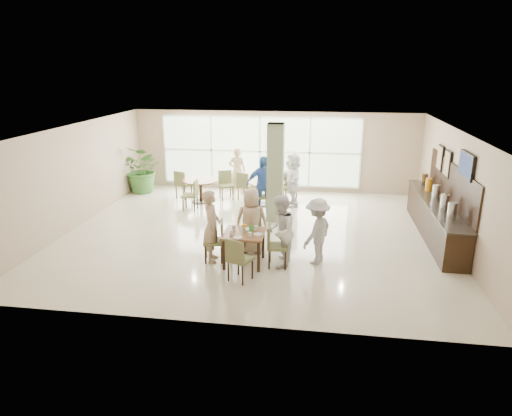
# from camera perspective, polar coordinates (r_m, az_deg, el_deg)

# --- Properties ---
(ground) EXTENTS (10.00, 10.00, 0.00)m
(ground) POSITION_cam_1_polar(r_m,az_deg,el_deg) (12.25, -0.10, -3.20)
(ground) COLOR beige
(ground) RESTS_ON ground
(room_shell) EXTENTS (10.00, 10.00, 10.00)m
(room_shell) POSITION_cam_1_polar(r_m,az_deg,el_deg) (11.76, -0.11, 4.59)
(room_shell) COLOR white
(room_shell) RESTS_ON ground
(window_bank) EXTENTS (7.00, 0.04, 7.00)m
(window_bank) POSITION_cam_1_polar(r_m,az_deg,el_deg) (16.21, 0.48, 7.08)
(window_bank) COLOR silver
(window_bank) RESTS_ON ground
(column) EXTENTS (0.45, 0.45, 2.80)m
(column) POSITION_cam_1_polar(r_m,az_deg,el_deg) (12.94, 2.44, 4.39)
(column) COLOR #697552
(column) RESTS_ON ground
(main_table) EXTENTS (0.91, 0.91, 0.75)m
(main_table) POSITION_cam_1_polar(r_m,az_deg,el_deg) (10.22, -1.50, -3.61)
(main_table) COLOR brown
(main_table) RESTS_ON ground
(round_table_left) EXTENTS (1.18, 1.18, 0.75)m
(round_table_left) POSITION_cam_1_polar(r_m,az_deg,el_deg) (15.02, -6.95, 2.94)
(round_table_left) COLOR brown
(round_table_left) RESTS_ON ground
(round_table_right) EXTENTS (1.19, 1.19, 0.75)m
(round_table_right) POSITION_cam_1_polar(r_m,az_deg,el_deg) (14.61, 1.42, 2.66)
(round_table_right) COLOR brown
(round_table_right) RESTS_ON ground
(chairs_main_table) EXTENTS (1.99, 2.09, 0.95)m
(chairs_main_table) POSITION_cam_1_polar(r_m,az_deg,el_deg) (10.26, -1.27, -4.58)
(chairs_main_table) COLOR olive
(chairs_main_table) RESTS_ON ground
(chairs_table_left) EXTENTS (2.05, 1.84, 0.95)m
(chairs_table_left) POSITION_cam_1_polar(r_m,az_deg,el_deg) (15.01, -7.00, 2.48)
(chairs_table_left) COLOR olive
(chairs_table_left) RESTS_ON ground
(chairs_table_right) EXTENTS (2.06, 1.77, 0.95)m
(chairs_table_right) POSITION_cam_1_polar(r_m,az_deg,el_deg) (14.71, 1.28, 2.30)
(chairs_table_right) COLOR olive
(chairs_table_right) RESTS_ON ground
(tabletop_clutter) EXTENTS (0.74, 0.75, 0.21)m
(tabletop_clutter) POSITION_cam_1_polar(r_m,az_deg,el_deg) (10.14, -1.38, -2.81)
(tabletop_clutter) COLOR white
(tabletop_clutter) RESTS_ON main_table
(buffet_counter) EXTENTS (0.64, 4.70, 1.95)m
(buffet_counter) POSITION_cam_1_polar(r_m,az_deg,el_deg) (12.79, 21.57, -0.95)
(buffet_counter) COLOR black
(buffet_counter) RESTS_ON ground
(wall_tv) EXTENTS (0.06, 1.00, 0.58)m
(wall_tv) POSITION_cam_1_polar(r_m,az_deg,el_deg) (11.42, 24.80, 4.88)
(wall_tv) COLOR black
(wall_tv) RESTS_ON ground
(framed_art_a) EXTENTS (0.05, 0.55, 0.70)m
(framed_art_a) POSITION_cam_1_polar(r_m,az_deg,el_deg) (12.99, 22.81, 5.13)
(framed_art_a) COLOR black
(framed_art_a) RESTS_ON ground
(framed_art_b) EXTENTS (0.05, 0.55, 0.70)m
(framed_art_b) POSITION_cam_1_polar(r_m,az_deg,el_deg) (13.76, 22.03, 5.84)
(framed_art_b) COLOR black
(framed_art_b) RESTS_ON ground
(potted_plant) EXTENTS (1.99, 1.99, 1.68)m
(potted_plant) POSITION_cam_1_polar(r_m,az_deg,el_deg) (16.47, -13.93, 4.74)
(potted_plant) COLOR #366B2A
(potted_plant) RESTS_ON ground
(teen_left) EXTENTS (0.50, 0.67, 1.67)m
(teen_left) POSITION_cam_1_polar(r_m,az_deg,el_deg) (10.37, -5.57, -2.28)
(teen_left) COLOR tan
(teen_left) RESTS_ON ground
(teen_far) EXTENTS (0.80, 0.47, 1.59)m
(teen_far) POSITION_cam_1_polar(r_m,az_deg,el_deg) (10.79, -0.56, -1.63)
(teen_far) COLOR tan
(teen_far) RESTS_ON ground
(teen_right) EXTENTS (0.67, 0.83, 1.64)m
(teen_right) POSITION_cam_1_polar(r_m,az_deg,el_deg) (10.08, 3.04, -2.92)
(teen_right) COLOR white
(teen_right) RESTS_ON ground
(teen_standing) EXTENTS (0.96, 1.14, 1.52)m
(teen_standing) POSITION_cam_1_polar(r_m,az_deg,el_deg) (10.32, 7.64, -2.89)
(teen_standing) COLOR #AFAFB2
(teen_standing) RESTS_ON ground
(adult_a) EXTENTS (1.13, 0.80, 1.76)m
(adult_a) POSITION_cam_1_polar(r_m,az_deg,el_deg) (13.71, 0.86, 2.91)
(adult_a) COLOR #3B64B3
(adult_a) RESTS_ON ground
(adult_b) EXTENTS (1.08, 1.69, 1.69)m
(adult_b) POSITION_cam_1_polar(r_m,az_deg,el_deg) (14.53, 4.61, 3.56)
(adult_b) COLOR white
(adult_b) RESTS_ON ground
(adult_standing) EXTENTS (0.62, 0.43, 1.64)m
(adult_standing) POSITION_cam_1_polar(r_m,az_deg,el_deg) (15.80, -2.36, 4.64)
(adult_standing) COLOR tan
(adult_standing) RESTS_ON ground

